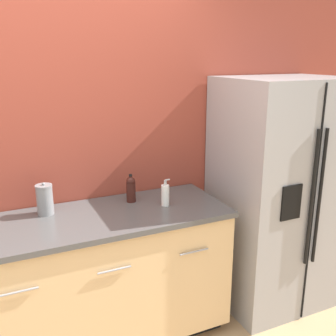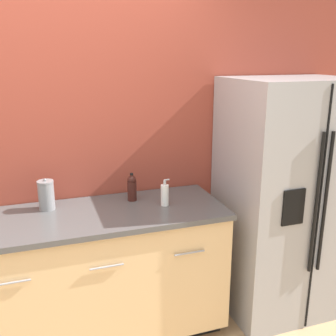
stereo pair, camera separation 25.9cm
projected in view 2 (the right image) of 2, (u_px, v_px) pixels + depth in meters
name	position (u px, v px, depth m)	size (l,w,h in m)	color
wall_back	(30.00, 149.00, 2.61)	(10.00, 0.05, 2.60)	#993D2D
counter_unit	(60.00, 282.00, 2.57)	(2.19, 0.64, 0.93)	black
refrigerator	(286.00, 198.00, 2.92)	(0.90, 0.74, 1.75)	#9E9EA0
soap_dispenser	(165.00, 195.00, 2.61)	(0.06, 0.05, 0.18)	white
oil_bottle	(132.00, 187.00, 2.70)	(0.06, 0.06, 0.20)	#3D1914
steel_canister	(46.00, 195.00, 2.54)	(0.11, 0.11, 0.21)	gray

